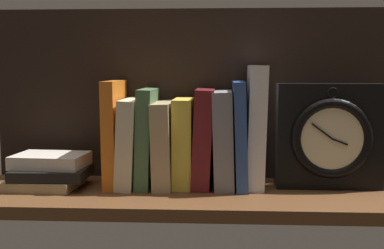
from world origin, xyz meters
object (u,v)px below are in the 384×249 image
Objects in this scene: book_orange_pandolfini at (115,133)px; book_cream_twain at (131,142)px; book_blue_modern at (240,134)px; book_tan_shortstories at (164,144)px; book_gray_chess at (223,139)px; book_green_romantic at (147,137)px; framed_clock at (330,137)px; book_yellow_seinlanguage at (184,142)px; book_maroon_dawkins at (203,138)px; book_stack_side at (49,171)px; book_white_catcher at (256,126)px.

book_cream_twain is (3.45, 0.00, -1.98)cm from book_orange_pandolfini.
book_cream_twain is 23.68cm from book_blue_modern.
book_tan_shortstories is 12.80cm from book_gray_chess.
book_green_romantic is at bearing -180.00° from book_gray_chess.
book_blue_modern is at bearing 0.00° from book_tan_shortstories.
book_green_romantic is 20.03cm from book_blue_modern.
book_orange_pandolfini is at bearing 178.50° from framed_clock.
book_yellow_seinlanguage is 0.90× the size of book_maroon_dawkins.
book_maroon_dawkins is at bearing 180.00° from book_blue_modern.
book_stack_side is at bearing -177.69° from framed_clock.
book_white_catcher is at bearing 0.00° from book_tan_shortstories.
book_cream_twain is at bearing 0.00° from book_orange_pandolfini.
book_green_romantic is 0.93× the size of book_blue_modern.
book_maroon_dawkins is (4.23, 0.00, 1.01)cm from book_yellow_seinlanguage.
book_white_catcher is (19.66, 0.00, 3.91)cm from book_tan_shortstories.
book_blue_modern is 1.02× the size of framed_clock.
book_green_romantic is 0.81× the size of book_white_catcher.
book_maroon_dawkins is at bearing 180.00° from book_white_catcher.
book_green_romantic is at bearing 0.00° from book_orange_pandolfini.
book_maroon_dawkins is at bearing 0.00° from book_orange_pandolfini.
book_maroon_dawkins is (8.46, 0.00, 1.38)cm from book_tan_shortstories.
book_tan_shortstories is at bearing 0.00° from book_cream_twain.
book_gray_chess is 37.79cm from book_stack_side.
book_cream_twain is 27.19cm from book_white_catcher.
book_tan_shortstories is 8.57cm from book_maroon_dawkins.
book_white_catcher is 45.07cm from book_stack_side.
book_maroon_dawkins is 1.25× the size of book_stack_side.
book_stack_side is (-28.48, -3.59, -5.95)cm from book_yellow_seinlanguage.
book_tan_shortstories is at bearing 180.00° from book_blue_modern.
book_green_romantic is 1.11× the size of book_yellow_seinlanguage.
book_cream_twain is 0.83× the size of book_blue_modern.
book_cream_twain is 18.32cm from book_stack_side.
book_blue_modern is at bearing 176.35° from framed_clock.
framed_clock reaches higher than book_maroon_dawkins.
book_orange_pandolfini reaches higher than book_cream_twain.
book_cream_twain is 42.40cm from framed_clock.
book_maroon_dawkins is 33.64cm from book_stack_side.
book_blue_modern is 41.47cm from book_stack_side.
book_yellow_seinlanguage reaches higher than book_tan_shortstories.
book_orange_pandolfini is 16.05cm from book_stack_side.
book_orange_pandolfini is 19.22cm from book_maroon_dawkins.
book_tan_shortstories is at bearing 0.00° from book_green_romantic.
book_blue_modern is (20.02, 0.00, 0.81)cm from book_green_romantic.
book_gray_chess is at bearing 0.00° from book_cream_twain.
book_stack_side is (-13.52, -3.59, -7.87)cm from book_orange_pandolfini.
book_yellow_seinlanguage is (11.51, 0.00, 0.07)cm from book_cream_twain.
book_orange_pandolfini is at bearing 180.00° from book_tan_shortstories.
book_yellow_seinlanguage is at bearing 0.00° from book_tan_shortstories.
book_green_romantic is at bearing 180.00° from book_tan_shortstories.
book_tan_shortstories is 25.15cm from book_stack_side.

